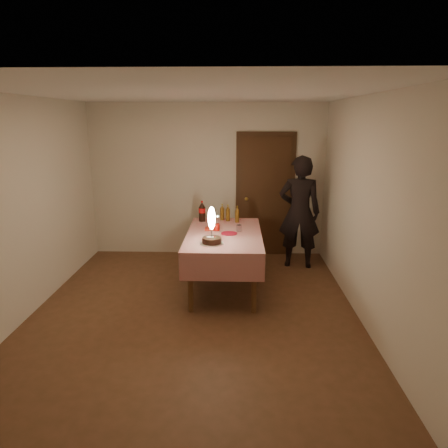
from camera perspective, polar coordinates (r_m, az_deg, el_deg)
The scene contains 13 objects.
ground at distance 5.14m, azimuth -4.18°, elevation -12.20°, with size 4.00×4.50×0.01m, color brown.
room_shell at distance 4.70m, azimuth -4.05°, elevation 6.52°, with size 4.04×4.54×2.62m.
dining_table at distance 5.51m, azimuth 0.02°, elevation -2.37°, with size 1.02×1.72×0.81m.
birthday_cake at distance 4.99m, azimuth -1.77°, elevation -1.30°, with size 0.30×0.30×0.47m.
red_plate at distance 5.45m, azimuth 0.74°, elevation -1.34°, with size 0.22×0.22×0.01m, color #A50B22.
red_cup at distance 5.59m, azimuth -1.04°, elevation -0.45°, with size 0.08×0.08×0.10m, color red.
clear_cup at distance 5.56m, azimuth 2.15°, elevation -0.59°, with size 0.07×0.07×0.09m, color silver.
napkin_stack at distance 5.66m, azimuth -1.98°, elevation -0.68°, with size 0.15×0.15×0.02m, color red.
cola_bottle at distance 6.09m, azimuth -3.15°, elevation 1.80°, with size 0.10×0.10×0.32m.
amber_bottle_left at distance 6.17m, azimuth -0.27°, elevation 1.66°, with size 0.06×0.06×0.25m.
amber_bottle_right at distance 6.02m, azimuth 1.88°, elevation 1.33°, with size 0.06×0.06×0.25m.
amber_bottle_mid at distance 6.11m, azimuth 0.56°, elevation 1.53°, with size 0.06×0.06×0.25m.
photographer at distance 6.43m, azimuth 10.71°, elevation 1.68°, with size 0.71×0.51×1.79m.
Camera 1 is at (0.51, -4.55, 2.33)m, focal length 32.00 mm.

